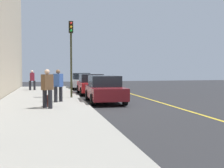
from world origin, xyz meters
TOP-DOWN VIEW (x-y plane):
  - ground_plane at (0.00, 0.00)m, footprint 56.00×56.00m
  - sidewalk at (0.00, -3.30)m, footprint 28.00×4.60m
  - lane_stripe_centre at (0.00, 3.20)m, footprint 28.00×0.14m
  - parked_car_silver at (-11.98, 0.10)m, footprint 4.65×2.00m
  - parked_car_red at (-5.91, 0.17)m, footprint 4.27×1.97m
  - parked_car_maroon at (-0.63, 0.15)m, footprint 4.32×2.01m
  - pedestrian_brown_coat at (2.08, -2.98)m, footprint 0.52×0.55m
  - pedestrian_blue_coat at (-0.25, -2.43)m, footprint 0.53×0.53m
  - pedestrian_burgundy_coat at (-9.16, -4.25)m, footprint 0.50×0.53m
  - traffic_light_pole at (-2.42, -1.57)m, footprint 0.35×0.26m
  - rolling_suitcase at (1.54, -2.91)m, footprint 0.34×0.22m

SIDE VIEW (x-z plane):
  - ground_plane at x=0.00m, z-range 0.00..0.00m
  - lane_stripe_centre at x=0.00m, z-range 0.00..0.01m
  - sidewalk at x=0.00m, z-range 0.00..0.15m
  - rolling_suitcase at x=1.54m, z-range -0.03..0.86m
  - parked_car_red at x=-5.91m, z-range 0.00..1.51m
  - parked_car_maroon at x=-0.63m, z-range 0.00..1.51m
  - parked_car_silver at x=-11.98m, z-range 0.00..1.51m
  - pedestrian_burgundy_coat at x=-9.16m, z-range 0.20..1.85m
  - pedestrian_blue_coat at x=-0.25m, z-range 0.21..1.92m
  - pedestrian_brown_coat at x=2.08m, z-range 0.21..1.93m
  - traffic_light_pole at x=-2.42m, z-range 0.95..5.57m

